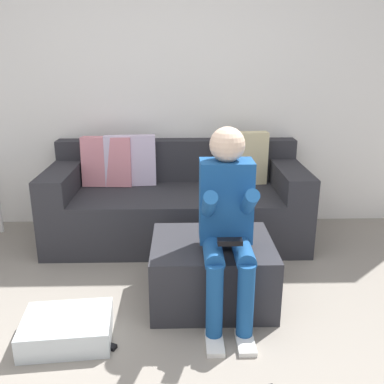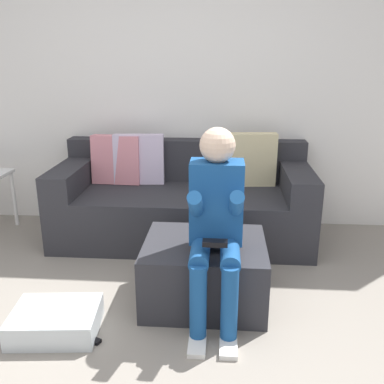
{
  "view_description": "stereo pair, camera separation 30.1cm",
  "coord_description": "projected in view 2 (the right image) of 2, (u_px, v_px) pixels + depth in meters",
  "views": [
    {
      "loc": [
        0.18,
        -1.73,
        1.57
      ],
      "look_at": [
        0.26,
        1.28,
        0.6
      ],
      "focal_mm": 39.89,
      "sensor_mm": 36.0,
      "label": 1
    },
    {
      "loc": [
        0.48,
        -1.72,
        1.57
      ],
      "look_at": [
        0.26,
        1.28,
        0.6
      ],
      "focal_mm": 39.89,
      "sensor_mm": 36.0,
      "label": 2
    }
  ],
  "objects": [
    {
      "name": "person_seated",
      "position": [
        216.0,
        217.0,
        2.5
      ],
      "size": [
        0.32,
        0.62,
        1.18
      ],
      "color": "#194C8C",
      "rests_on": "ground_plane"
    },
    {
      "name": "ottoman",
      "position": [
        204.0,
        271.0,
        2.81
      ],
      "size": [
        0.78,
        0.66,
        0.42
      ],
      "primitive_type": "cube",
      "color": "#2D2D33",
      "rests_on": "ground_plane"
    },
    {
      "name": "storage_bin",
      "position": [
        56.0,
        321.0,
        2.51
      ],
      "size": [
        0.53,
        0.43,
        0.15
      ],
      "primitive_type": "cube",
      "rotation": [
        0.0,
        0.0,
        0.09
      ],
      "color": "silver",
      "rests_on": "ground_plane"
    },
    {
      "name": "ground_plane",
      "position": [
        122.0,
        381.0,
        2.15
      ],
      "size": [
        7.29,
        7.29,
        0.0
      ],
      "primitive_type": "plane",
      "color": "gray"
    },
    {
      "name": "wall_back",
      "position": [
        172.0,
        86.0,
        3.91
      ],
      "size": [
        5.61,
        0.1,
        2.59
      ],
      "primitive_type": "cube",
      "color": "white",
      "rests_on": "ground_plane"
    },
    {
      "name": "couch_sectional",
      "position": [
        182.0,
        202.0,
        3.78
      ],
      "size": [
        2.19,
        0.9,
        0.92
      ],
      "color": "#2D2D33",
      "rests_on": "ground_plane"
    },
    {
      "name": "remote_by_storage_bin",
      "position": [
        86.0,
        337.0,
        2.47
      ],
      "size": [
        0.2,
        0.12,
        0.02
      ],
      "primitive_type": "cube",
      "rotation": [
        0.0,
        0.0,
        -0.44
      ],
      "color": "black",
      "rests_on": "ground_plane"
    }
  ]
}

